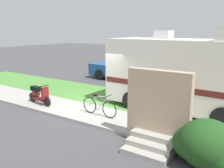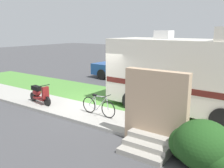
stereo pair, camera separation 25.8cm
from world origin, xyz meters
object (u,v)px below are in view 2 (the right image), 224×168
object	(u,v)px
bottle_spare	(157,132)
scooter	(39,94)
bicycle	(98,106)
pickup_truck_near	(132,68)
bottle_green	(182,139)
motorhome_rv	(185,73)

from	to	relation	value
bottle_spare	scooter	bearing A→B (deg)	178.85
scooter	bicycle	xyz separation A→B (m)	(3.38, 0.27, -0.07)
pickup_truck_near	bottle_spare	bearing A→B (deg)	-54.60
bottle_spare	bottle_green	bearing A→B (deg)	-3.12
scooter	bicycle	bearing A→B (deg)	4.52
bottle_green	bottle_spare	distance (m)	0.89
scooter	bottle_green	xyz separation A→B (m)	(7.05, -0.17, -0.33)
bicycle	bottle_green	world-z (taller)	bicycle
motorhome_rv	bicycle	xyz separation A→B (m)	(-2.61, -2.68, -1.25)
scooter	pickup_truck_near	distance (m)	7.48
pickup_truck_near	bottle_green	xyz separation A→B (m)	(6.25, -7.60, -0.72)
bicycle	bottle_spare	bearing A→B (deg)	-7.99
scooter	pickup_truck_near	size ratio (longest dim) A/B	0.32
bicycle	scooter	bearing A→B (deg)	-175.48
pickup_truck_near	bottle_spare	size ratio (longest dim) A/B	19.01
pickup_truck_near	bottle_green	distance (m)	9.87
scooter	bicycle	distance (m)	3.39
motorhome_rv	scooter	bearing A→B (deg)	-153.77
pickup_truck_near	bottle_green	world-z (taller)	pickup_truck_near
bicycle	bottle_spare	size ratio (longest dim) A/B	6.29
bicycle	pickup_truck_near	xyz separation A→B (m)	(-2.58, 7.16, 0.46)
scooter	bottle_green	bearing A→B (deg)	-1.40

